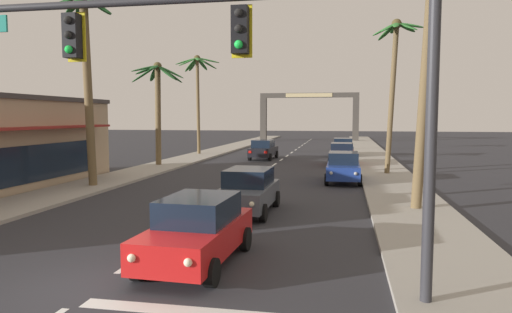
{
  "coord_description": "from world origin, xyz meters",
  "views": [
    {
      "loc": [
        5.18,
        -8.68,
        3.67
      ],
      "look_at": [
        2.02,
        8.0,
        2.2
      ],
      "focal_mm": 32.55,
      "sensor_mm": 36.0,
      "label": 1
    }
  ],
  "objects_px": {
    "palm_left_third": "(158,93)",
    "palm_right_second": "(429,33)",
    "sedan_oncoming_far": "(263,149)",
    "sedan_parked_mid_kerb": "(343,167)",
    "sedan_parked_far_kerb": "(343,147)",
    "palm_left_farthest": "(198,79)",
    "sedan_third_in_queue": "(248,190)",
    "palm_left_second": "(87,57)",
    "town_gateway_arch": "(309,110)",
    "palm_right_third": "(394,64)",
    "sedan_lead_at_stop_bar": "(198,230)",
    "sedan_parked_nearest_kerb": "(342,154)",
    "traffic_signal_mast": "(242,57)"
  },
  "relations": [
    {
      "from": "sedan_lead_at_stop_bar",
      "to": "palm_left_third",
      "type": "bearing_deg",
      "value": 114.83
    },
    {
      "from": "sedan_parked_mid_kerb",
      "to": "sedan_parked_far_kerb",
      "type": "bearing_deg",
      "value": 90.22
    },
    {
      "from": "palm_left_farthest",
      "to": "palm_right_third",
      "type": "relative_size",
      "value": 0.98
    },
    {
      "from": "sedan_third_in_queue",
      "to": "sedan_parked_mid_kerb",
      "type": "distance_m",
      "value": 9.74
    },
    {
      "from": "palm_right_second",
      "to": "sedan_parked_nearest_kerb",
      "type": "bearing_deg",
      "value": 100.85
    },
    {
      "from": "sedan_oncoming_far",
      "to": "town_gateway_arch",
      "type": "distance_m",
      "value": 31.07
    },
    {
      "from": "palm_left_third",
      "to": "palm_right_second",
      "type": "bearing_deg",
      "value": -39.29
    },
    {
      "from": "sedan_third_in_queue",
      "to": "sedan_oncoming_far",
      "type": "height_order",
      "value": "same"
    },
    {
      "from": "sedan_parked_nearest_kerb",
      "to": "sedan_parked_mid_kerb",
      "type": "relative_size",
      "value": 1.0
    },
    {
      "from": "sedan_parked_mid_kerb",
      "to": "palm_left_farthest",
      "type": "distance_m",
      "value": 22.04
    },
    {
      "from": "palm_left_farthest",
      "to": "sedan_parked_nearest_kerb",
      "type": "bearing_deg",
      "value": -27.28
    },
    {
      "from": "palm_left_farthest",
      "to": "sedan_parked_far_kerb",
      "type": "bearing_deg",
      "value": 3.62
    },
    {
      "from": "traffic_signal_mast",
      "to": "palm_right_third",
      "type": "height_order",
      "value": "palm_right_third"
    },
    {
      "from": "palm_left_second",
      "to": "palm_left_third",
      "type": "height_order",
      "value": "palm_left_second"
    },
    {
      "from": "sedan_parked_far_kerb",
      "to": "sedan_parked_mid_kerb",
      "type": "bearing_deg",
      "value": -89.78
    },
    {
      "from": "palm_left_second",
      "to": "palm_left_farthest",
      "type": "xyz_separation_m",
      "value": [
        -0.8,
        20.6,
        0.48
      ]
    },
    {
      "from": "sedan_parked_far_kerb",
      "to": "palm_left_farthest",
      "type": "xyz_separation_m",
      "value": [
        -13.57,
        -0.86,
        6.29
      ]
    },
    {
      "from": "traffic_signal_mast",
      "to": "sedan_oncoming_far",
      "type": "height_order",
      "value": "traffic_signal_mast"
    },
    {
      "from": "sedan_oncoming_far",
      "to": "sedan_parked_mid_kerb",
      "type": "relative_size",
      "value": 1.01
    },
    {
      "from": "palm_right_third",
      "to": "palm_left_farthest",
      "type": "bearing_deg",
      "value": 142.98
    },
    {
      "from": "sedan_third_in_queue",
      "to": "palm_right_second",
      "type": "relative_size",
      "value": 0.46
    },
    {
      "from": "sedan_third_in_queue",
      "to": "sedan_parked_far_kerb",
      "type": "distance_m",
      "value": 26.28
    },
    {
      "from": "sedan_oncoming_far",
      "to": "sedan_parked_mid_kerb",
      "type": "xyz_separation_m",
      "value": [
        6.76,
        -12.87,
        0.0
      ]
    },
    {
      "from": "sedan_oncoming_far",
      "to": "sedan_parked_far_kerb",
      "type": "relative_size",
      "value": 1.01
    },
    {
      "from": "sedan_parked_nearest_kerb",
      "to": "palm_left_second",
      "type": "distance_m",
      "value": 19.53
    },
    {
      "from": "sedan_lead_at_stop_bar",
      "to": "sedan_oncoming_far",
      "type": "bearing_deg",
      "value": 96.5
    },
    {
      "from": "sedan_parked_mid_kerb",
      "to": "sedan_parked_nearest_kerb",
      "type": "bearing_deg",
      "value": 90.77
    },
    {
      "from": "sedan_oncoming_far",
      "to": "palm_left_third",
      "type": "bearing_deg",
      "value": -133.06
    },
    {
      "from": "sedan_parked_mid_kerb",
      "to": "palm_left_third",
      "type": "relative_size",
      "value": 0.59
    },
    {
      "from": "sedan_lead_at_stop_bar",
      "to": "sedan_oncoming_far",
      "type": "distance_m",
      "value": 28.41
    },
    {
      "from": "sedan_lead_at_stop_bar",
      "to": "sedan_third_in_queue",
      "type": "bearing_deg",
      "value": 90.12
    },
    {
      "from": "sedan_parked_nearest_kerb",
      "to": "palm_left_second",
      "type": "relative_size",
      "value": 0.45
    },
    {
      "from": "palm_left_farthest",
      "to": "sedan_lead_at_stop_bar",
      "type": "bearing_deg",
      "value": -72.22
    },
    {
      "from": "town_gateway_arch",
      "to": "sedan_third_in_queue",
      "type": "bearing_deg",
      "value": -88.23
    },
    {
      "from": "palm_left_second",
      "to": "palm_right_second",
      "type": "relative_size",
      "value": 1.02
    },
    {
      "from": "sedan_oncoming_far",
      "to": "palm_right_second",
      "type": "bearing_deg",
      "value": -64.33
    },
    {
      "from": "palm_left_second",
      "to": "sedan_third_in_queue",
      "type": "bearing_deg",
      "value": -26.31
    },
    {
      "from": "sedan_parked_far_kerb",
      "to": "town_gateway_arch",
      "type": "relative_size",
      "value": 0.31
    },
    {
      "from": "palm_left_third",
      "to": "palm_left_farthest",
      "type": "bearing_deg",
      "value": 91.64
    },
    {
      "from": "sedan_third_in_queue",
      "to": "sedan_parked_far_kerb",
      "type": "bearing_deg",
      "value": 82.37
    },
    {
      "from": "sedan_third_in_queue",
      "to": "palm_right_third",
      "type": "distance_m",
      "value": 15.47
    },
    {
      "from": "sedan_parked_nearest_kerb",
      "to": "town_gateway_arch",
      "type": "distance_m",
      "value": 35.09
    },
    {
      "from": "palm_left_farthest",
      "to": "palm_right_second",
      "type": "xyz_separation_m",
      "value": [
        16.73,
        -23.75,
        -0.37
      ]
    },
    {
      "from": "traffic_signal_mast",
      "to": "palm_left_third",
      "type": "bearing_deg",
      "value": 116.25
    },
    {
      "from": "sedan_third_in_queue",
      "to": "sedan_parked_far_kerb",
      "type": "height_order",
      "value": "same"
    },
    {
      "from": "town_gateway_arch",
      "to": "sedan_parked_nearest_kerb",
      "type": "bearing_deg",
      "value": -81.66
    },
    {
      "from": "sedan_parked_nearest_kerb",
      "to": "sedan_parked_far_kerb",
      "type": "relative_size",
      "value": 0.99
    },
    {
      "from": "traffic_signal_mast",
      "to": "sedan_oncoming_far",
      "type": "relative_size",
      "value": 2.49
    },
    {
      "from": "town_gateway_arch",
      "to": "palm_left_farthest",
      "type": "bearing_deg",
      "value": -107.06
    },
    {
      "from": "sedan_parked_mid_kerb",
      "to": "palm_left_third",
      "type": "bearing_deg",
      "value": 156.42
    }
  ]
}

